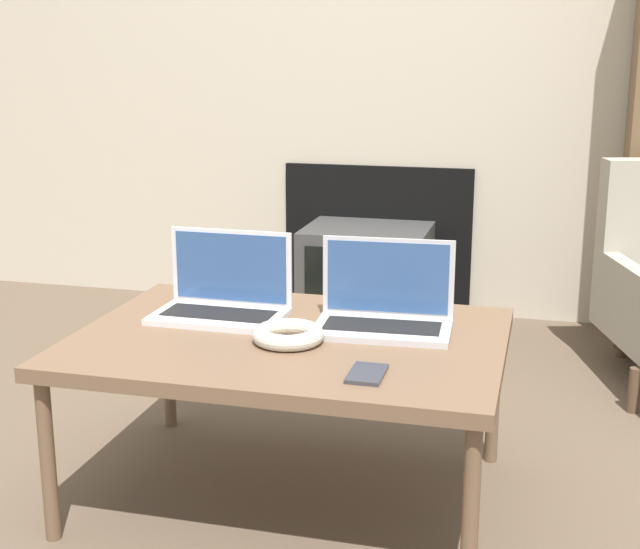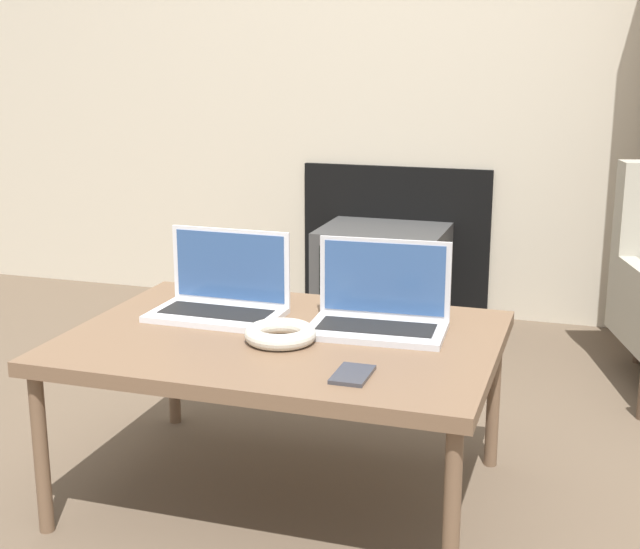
# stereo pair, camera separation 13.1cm
# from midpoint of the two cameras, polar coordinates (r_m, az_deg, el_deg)

# --- Properties ---
(ground_plane) EXTENTS (14.00, 14.00, 0.00)m
(ground_plane) POSITION_cam_midpoint_polar(r_m,az_deg,el_deg) (2.21, -5.33, -16.56)
(ground_plane) COLOR brown
(wall_back) EXTENTS (7.00, 0.08, 2.60)m
(wall_back) POSITION_cam_midpoint_polar(r_m,az_deg,el_deg) (3.86, 4.82, 16.50)
(wall_back) COLOR #B7AD99
(wall_back) RESTS_ON ground_plane
(table) EXTENTS (1.06, 0.76, 0.44)m
(table) POSITION_cam_midpoint_polar(r_m,az_deg,el_deg) (2.23, -3.64, -4.71)
(table) COLOR brown
(table) RESTS_ON ground_plane
(laptop_left) EXTENTS (0.34, 0.21, 0.22)m
(laptop_left) POSITION_cam_midpoint_polar(r_m,az_deg,el_deg) (2.38, -7.76, -1.45)
(laptop_left) COLOR silver
(laptop_left) RESTS_ON table
(laptop_right) EXTENTS (0.35, 0.23, 0.22)m
(laptop_right) POSITION_cam_midpoint_polar(r_m,az_deg,el_deg) (2.26, 2.49, -2.22)
(laptop_right) COLOR #B2B2B7
(laptop_right) RESTS_ON table
(headphones) EXTENTS (0.17, 0.17, 0.04)m
(headphones) POSITION_cam_midpoint_polar(r_m,az_deg,el_deg) (2.16, -3.79, -3.87)
(headphones) COLOR beige
(headphones) RESTS_ON table
(phone) EXTENTS (0.08, 0.12, 0.01)m
(phone) POSITION_cam_midpoint_polar(r_m,az_deg,el_deg) (1.94, 1.09, -6.39)
(phone) COLOR #333338
(phone) RESTS_ON table
(tv) EXTENTS (0.51, 0.42, 0.41)m
(tv) POSITION_cam_midpoint_polar(r_m,az_deg,el_deg) (3.74, 2.00, -0.08)
(tv) COLOR #383838
(tv) RESTS_ON ground_plane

